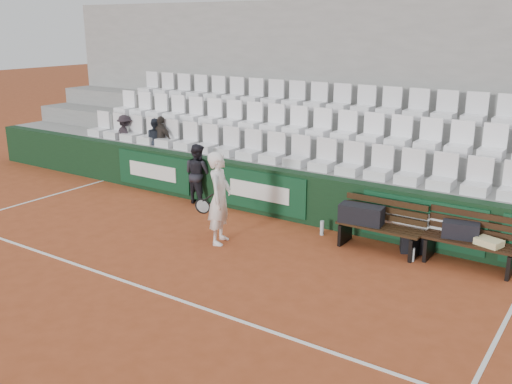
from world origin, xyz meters
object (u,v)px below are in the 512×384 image
spectator_a (124,118)px  spectator_c (155,122)px  sports_bag_left (361,214)px  ball_kid (198,174)px  water_bottle_near (322,228)px  sports_bag_right (461,230)px  water_bottle_far (413,255)px  tennis_player (220,198)px  bench_right (469,254)px  spectator_b (161,121)px  sports_bag_ground (415,244)px  bench_left (379,238)px

spectator_a → spectator_c: bearing=-166.4°
sports_bag_left → ball_kid: bearing=174.2°
sports_bag_left → water_bottle_near: 0.98m
water_bottle_near → sports_bag_right: bearing=1.9°
ball_kid → sports_bag_right: bearing=-172.6°
water_bottle_far → tennis_player: (-3.21, -1.11, 0.73)m
bench_right → sports_bag_right: bearing=165.9°
spectator_b → water_bottle_near: bearing=174.0°
sports_bag_right → spectator_a: 8.79m
sports_bag_right → spectator_c: size_ratio=0.54×
sports_bag_ground → water_bottle_near: bearing=-174.5°
sports_bag_right → spectator_b: (-7.44, 0.89, 0.99)m
sports_bag_left → sports_bag_ground: 1.06m
water_bottle_far → sports_bag_ground: bearing=104.2°
sports_bag_ground → bench_left: bearing=-153.4°
water_bottle_far → bench_left: bearing=167.0°
tennis_player → spectator_b: (-3.57, 2.35, 0.73)m
sports_bag_ground → water_bottle_far: size_ratio=2.05×
sports_bag_left → spectator_b: (-5.78, 1.13, 0.96)m
sports_bag_ground → water_bottle_far: sports_bag_ground is taller
water_bottle_near → ball_kid: (-3.23, 0.26, 0.53)m
bench_right → spectator_a: 9.02m
spectator_a → sports_bag_right: bearing=-172.2°
bench_right → sports_bag_ground: 0.95m
ball_kid → sports_bag_left: bearing=-176.6°
ball_kid → spectator_b: size_ratio=1.17×
tennis_player → ball_kid: 2.48m
sports_bag_right → spectator_b: 7.56m
spectator_a → spectator_b: (1.26, 0.00, 0.04)m
sports_bag_left → water_bottle_near: bearing=169.8°
sports_bag_right → spectator_a: spectator_a is taller
water_bottle_near → tennis_player: 2.06m
bench_right → sports_bag_left: (-1.84, -0.19, 0.39)m
bench_right → spectator_b: spectator_b is taller
sports_bag_right → water_bottle_near: bearing=-178.1°
bench_right → ball_kid: 5.93m
sports_bag_left → spectator_a: spectator_a is taller
water_bottle_near → water_bottle_far: water_bottle_near is taller
sports_bag_right → spectator_a: (-8.70, 0.89, 0.95)m
sports_bag_left → sports_bag_ground: bearing=19.5°
water_bottle_near → ball_kid: 3.28m
sports_bag_left → ball_kid: ball_kid is taller
sports_bag_right → sports_bag_ground: sports_bag_right is taller
sports_bag_left → sports_bag_ground: (0.90, 0.32, -0.46)m
bench_left → spectator_a: spectator_a is taller
spectator_a → ball_kid: bearing=-179.9°
sports_bag_left → water_bottle_far: size_ratio=3.19×
bench_right → sports_bag_right: (-0.18, 0.05, 0.36)m
bench_right → sports_bag_right: 0.40m
bench_right → sports_bag_left: sports_bag_left is taller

